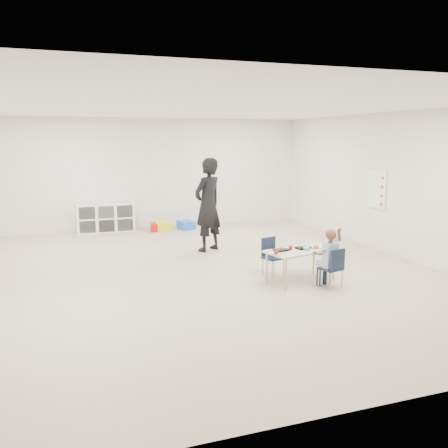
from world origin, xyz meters
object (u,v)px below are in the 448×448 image
object	(u,v)px
table	(301,265)
child	(331,256)
cubby_shelf	(106,218)
chair_near	(331,268)
adult	(208,205)

from	to	relation	value
table	child	bearing A→B (deg)	-73.60
table	cubby_shelf	size ratio (longest dim) A/B	0.91
table	cubby_shelf	world-z (taller)	cubby_shelf
chair_near	cubby_shelf	xyz separation A→B (m)	(-2.87, 5.74, 0.03)
child	cubby_shelf	xyz separation A→B (m)	(-2.87, 5.74, -0.15)
chair_near	adult	world-z (taller)	adult
adult	cubby_shelf	bearing A→B (deg)	-87.38
chair_near	cubby_shelf	bearing A→B (deg)	101.59
child	adult	size ratio (longest dim) A/B	0.53
chair_near	child	xyz separation A→B (m)	(0.00, 0.00, 0.18)
table	adult	world-z (taller)	adult
child	adult	bearing A→B (deg)	94.53
child	cubby_shelf	bearing A→B (deg)	101.59
cubby_shelf	chair_near	bearing A→B (deg)	-63.47
cubby_shelf	adult	bearing A→B (deg)	-56.66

